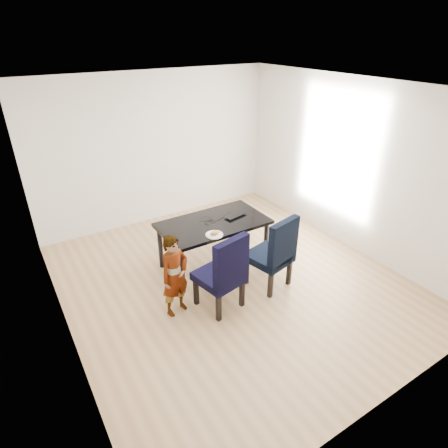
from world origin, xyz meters
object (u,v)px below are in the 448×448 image
child (175,276)px  laptop (233,214)px  chair_left (219,271)px  chair_right (269,251)px  dining_table (214,244)px  plate (214,235)px

child → laptop: size_ratio=3.07×
chair_left → chair_right: size_ratio=1.00×
dining_table → plate: plate is taller
chair_right → laptop: bearing=79.1°
dining_table → chair_left: 0.99m
chair_left → laptop: (0.81, 0.91, 0.21)m
chair_right → laptop: (-0.02, 0.88, 0.21)m
laptop → chair_right: bearing=80.6°
dining_table → child: 1.19m
plate → chair_right: bearing=-39.7°
plate → laptop: 0.69m
chair_left → laptop: chair_left is taller
dining_table → child: size_ratio=1.43×
dining_table → plate: (-0.19, -0.35, 0.38)m
dining_table → laptop: 0.54m
chair_left → child: 0.56m
dining_table → chair_right: chair_right is taller
chair_right → child: bearing=160.7°
plate → chair_left: bearing=-115.3°
chair_right → plate: bearing=127.8°
child → plate: child is taller
chair_left → child: (-0.53, 0.19, 0.01)m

